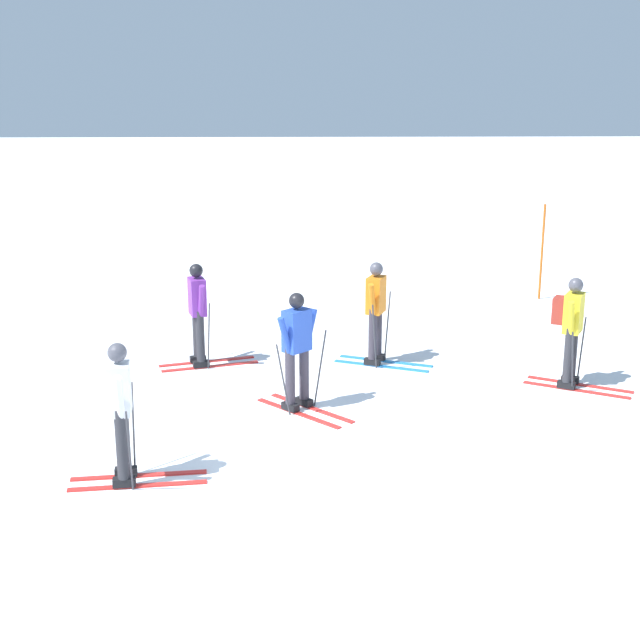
{
  "coord_description": "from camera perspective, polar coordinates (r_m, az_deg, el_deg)",
  "views": [
    {
      "loc": [
        -0.36,
        -9.8,
        4.62
      ],
      "look_at": [
        -0.02,
        3.63,
        0.9
      ],
      "focal_mm": 49.75,
      "sensor_mm": 36.0,
      "label": 1
    }
  ],
  "objects": [
    {
      "name": "skier_orange",
      "position": [
        14.5,
        3.64,
        0.65
      ],
      "size": [
        1.62,
        0.96,
        1.71
      ],
      "color": "#237AC6",
      "rests_on": "ground"
    },
    {
      "name": "far_snow_ridge",
      "position": [
        29.53,
        -0.75,
        8.33
      ],
      "size": [
        80.0,
        7.01,
        1.89
      ],
      "primitive_type": "cube",
      "color": "white",
      "rests_on": "ground"
    },
    {
      "name": "skier_white",
      "position": [
        10.47,
        -12.64,
        -5.62
      ],
      "size": [
        1.63,
        1.0,
        1.71
      ],
      "color": "red",
      "rests_on": "ground"
    },
    {
      "name": "skier_yellow",
      "position": [
        13.9,
        15.85,
        -0.4
      ],
      "size": [
        1.58,
        1.09,
        1.71
      ],
      "color": "red",
      "rests_on": "ground"
    },
    {
      "name": "trail_marker_pole",
      "position": [
        19.32,
        14.09,
        4.26
      ],
      "size": [
        0.05,
        0.05,
        2.03
      ],
      "primitive_type": "cylinder",
      "color": "#C65614",
      "rests_on": "ground"
    },
    {
      "name": "ground_plane",
      "position": [
        10.84,
        0.61,
        -9.75
      ],
      "size": [
        120.0,
        120.0,
        0.0
      ],
      "primitive_type": "plane",
      "color": "white"
    },
    {
      "name": "skier_blue",
      "position": [
        12.47,
        -1.46,
        -1.8
      ],
      "size": [
        1.39,
        1.4,
        1.71
      ],
      "color": "red",
      "rests_on": "ground"
    },
    {
      "name": "skier_purple",
      "position": [
        14.49,
        -7.83,
        0.53
      ],
      "size": [
        1.64,
        0.97,
        1.71
      ],
      "color": "red",
      "rests_on": "ground"
    }
  ]
}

